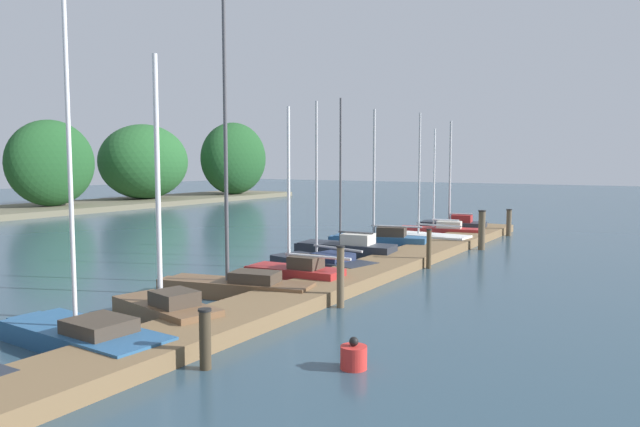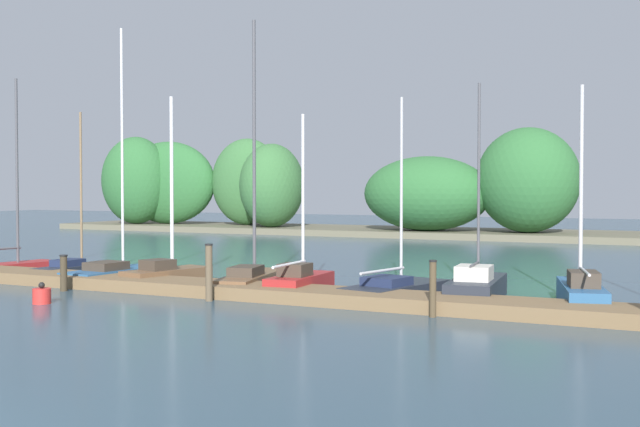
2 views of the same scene
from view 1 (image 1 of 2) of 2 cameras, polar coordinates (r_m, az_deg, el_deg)
dock_pier at (r=17.91m, az=3.32°, el=-6.01°), size 30.97×1.80×0.35m
sailboat_2 at (r=12.60m, az=-21.87°, el=-10.40°), size 1.54×4.15×8.26m
sailboat_3 at (r=13.82m, az=-14.71°, el=-8.58°), size 1.69×3.23×5.91m
sailboat_4 at (r=16.11m, az=-8.25°, el=-6.50°), size 1.92×4.42×8.13m
sailboat_5 at (r=17.32m, az=-2.59°, el=-5.71°), size 1.19×3.39×5.15m
sailboat_6 at (r=19.93m, az=0.04°, el=-4.62°), size 2.12×4.10×5.57m
sailboat_7 at (r=21.92m, az=2.35°, el=-3.42°), size 1.57×3.85×5.87m
sailboat_8 at (r=24.27m, az=5.54°, el=-2.56°), size 1.81×4.03×5.66m
sailboat_9 at (r=26.46m, az=9.60°, el=-2.28°), size 1.53×4.16×5.68m
sailboat_10 at (r=28.56m, az=11.13°, el=-1.65°), size 1.67×4.01×5.09m
sailboat_11 at (r=30.57m, az=12.51°, el=-1.10°), size 1.85×3.49×5.58m
mooring_piling_1 at (r=10.72m, az=-10.93°, el=-11.68°), size 0.23×0.23×1.07m
mooring_piling_2 at (r=14.73m, az=1.97°, el=-6.04°), size 0.21×0.21×1.54m
mooring_piling_3 at (r=20.34m, az=10.37°, el=-3.32°), size 0.19×0.19×1.34m
mooring_piling_4 at (r=25.04m, az=15.21°, el=-1.53°), size 0.31×0.31×1.61m
mooring_piling_5 at (r=30.07m, az=17.61°, el=-0.82°), size 0.27×0.27×1.29m
channel_buoy_1 at (r=10.68m, az=3.24°, el=-13.50°), size 0.47×0.47×0.57m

